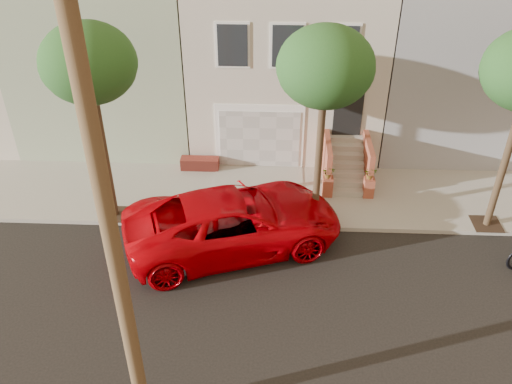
{
  "coord_description": "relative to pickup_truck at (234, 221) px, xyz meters",
  "views": [
    {
      "loc": [
        -0.27,
        -10.13,
        10.56
      ],
      "look_at": [
        -0.85,
        3.0,
        1.77
      ],
      "focal_mm": 37.74,
      "sensor_mm": 36.0,
      "label": 1
    }
  ],
  "objects": [
    {
      "name": "tree_mid",
      "position": [
        2.5,
        1.21,
        4.36
      ],
      "size": [
        2.7,
        2.57,
        6.3
      ],
      "color": "#2D2116",
      "rests_on": "sidewalk"
    },
    {
      "name": "sidewalk",
      "position": [
        1.5,
        2.66,
        -0.83
      ],
      "size": [
        40.0,
        3.7,
        0.15
      ],
      "primitive_type": "cube",
      "color": "#9A998C",
      "rests_on": "ground"
    },
    {
      "name": "pickup_truck",
      "position": [
        0.0,
        0.0,
        0.0
      ],
      "size": [
        7.1,
        4.91,
        1.8
      ],
      "primitive_type": "imported",
      "rotation": [
        0.0,
        0.0,
        1.9
      ],
      "color": "#BD0008",
      "rests_on": "ground"
    },
    {
      "name": "house_row",
      "position": [
        1.5,
        8.5,
        2.74
      ],
      "size": [
        33.1,
        11.7,
        7.0
      ],
      "color": "#BEB2A2",
      "rests_on": "sidewalk"
    },
    {
      "name": "ground",
      "position": [
        1.5,
        -2.69,
        -0.9
      ],
      "size": [
        90.0,
        90.0,
        0.0
      ],
      "primitive_type": "plane",
      "color": "black",
      "rests_on": "ground"
    },
    {
      "name": "tree_left",
      "position": [
        -4.0,
        1.21,
        4.36
      ],
      "size": [
        2.7,
        2.57,
        6.3
      ],
      "color": "#2D2116",
      "rests_on": "sidewalk"
    }
  ]
}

